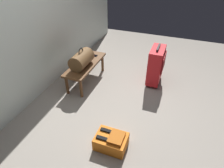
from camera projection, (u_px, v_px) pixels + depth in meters
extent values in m
plane|color=gray|center=(131.00, 115.00, 2.83)|extent=(6.60, 6.60, 0.00)
cube|color=silver|center=(17.00, 5.00, 2.48)|extent=(6.00, 0.10, 2.80)
cube|color=brown|center=(85.00, 64.00, 3.35)|extent=(1.00, 0.36, 0.04)
cylinder|color=brown|center=(81.00, 88.00, 3.09)|extent=(0.05, 0.05, 0.33)
cylinder|color=brown|center=(102.00, 63.00, 3.76)|extent=(0.05, 0.05, 0.33)
cylinder|color=brown|center=(67.00, 85.00, 3.16)|extent=(0.05, 0.05, 0.33)
cylinder|color=brown|center=(90.00, 61.00, 3.83)|extent=(0.05, 0.05, 0.33)
cylinder|color=brown|center=(82.00, 60.00, 3.18)|extent=(0.44, 0.26, 0.26)
torus|color=black|center=(81.00, 52.00, 3.10)|extent=(0.14, 0.02, 0.14)
cube|color=black|center=(93.00, 55.00, 3.58)|extent=(0.07, 0.14, 0.01)
cube|color=black|center=(93.00, 55.00, 3.58)|extent=(0.06, 0.13, 0.00)
cube|color=red|center=(156.00, 65.00, 3.32)|extent=(0.46, 0.22, 0.61)
cube|color=maroon|center=(164.00, 62.00, 3.24)|extent=(0.37, 0.02, 0.27)
cube|color=#262628|center=(158.00, 48.00, 3.13)|extent=(0.26, 0.03, 0.04)
cylinder|color=black|center=(147.00, 85.00, 3.41)|extent=(0.02, 0.05, 0.05)
cylinder|color=black|center=(151.00, 76.00, 3.66)|extent=(0.02, 0.05, 0.05)
cube|color=orange|center=(111.00, 141.00, 2.34)|extent=(0.28, 0.38, 0.17)
cube|color=#AD5514|center=(116.00, 137.00, 2.27)|extent=(0.21, 0.17, 0.04)
cube|color=black|center=(104.00, 139.00, 2.26)|extent=(0.04, 0.19, 0.02)
cube|color=black|center=(108.00, 131.00, 2.36)|extent=(0.04, 0.19, 0.02)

